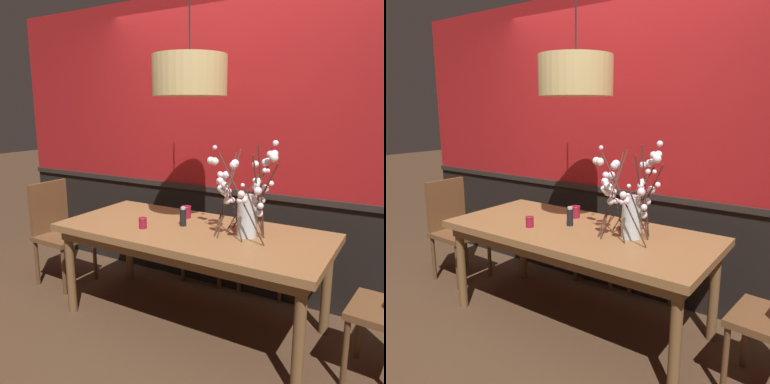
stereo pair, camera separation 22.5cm
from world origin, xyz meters
TOP-DOWN VIEW (x-y plane):
  - ground_plane at (0.00, 0.00)m, footprint 24.00×24.00m
  - back_wall at (0.00, 0.73)m, footprint 5.11×0.14m
  - dining_table at (0.00, 0.00)m, footprint 2.03×0.91m
  - chair_far_side_right at (0.29, 0.88)m, footprint 0.46×0.42m
  - chair_head_west_end at (-1.48, 0.00)m, footprint 0.44×0.45m
  - chair_far_side_left at (-0.28, 0.86)m, footprint 0.47×0.46m
  - vase_with_blossoms at (0.40, 0.05)m, footprint 0.52×0.58m
  - candle_holder_nearer_center at (-0.19, 0.24)m, footprint 0.08×0.08m
  - candle_holder_nearer_edge at (-0.33, -0.17)m, footprint 0.07×0.07m
  - condiment_bottle at (-0.10, 0.03)m, footprint 0.05×0.05m
  - pendant_lamp at (-0.02, 0.00)m, footprint 0.52×0.52m

SIDE VIEW (x-z plane):
  - ground_plane at x=0.00m, z-range 0.00..0.00m
  - chair_far_side_right at x=0.29m, z-range 0.07..0.97m
  - chair_far_side_left at x=-0.28m, z-range 0.05..1.00m
  - chair_head_west_end at x=-1.48m, z-range 0.05..1.02m
  - dining_table at x=0.00m, z-range 0.30..1.06m
  - candle_holder_nearer_edge at x=-0.33m, z-range 0.76..0.84m
  - candle_holder_nearer_center at x=-0.19m, z-range 0.76..0.86m
  - condiment_bottle at x=-0.10m, z-range 0.76..0.91m
  - vase_with_blossoms at x=0.40m, z-range 0.66..1.34m
  - back_wall at x=0.00m, z-range -0.01..2.61m
  - pendant_lamp at x=-0.02m, z-range 1.41..2.31m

